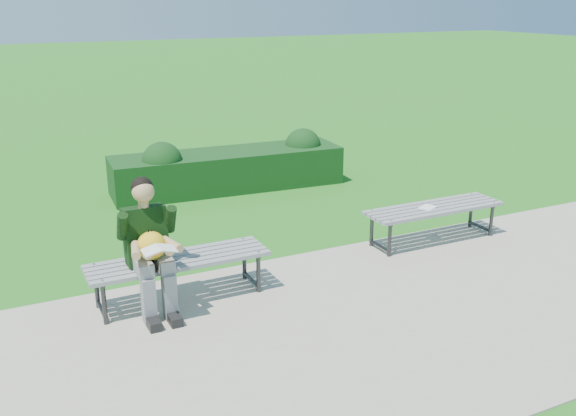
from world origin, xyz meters
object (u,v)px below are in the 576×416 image
bench_right (434,211)px  seated_boy (149,243)px  paper_sheet (428,207)px  hedge (229,167)px  bench_left (179,263)px

bench_right → seated_boy: size_ratio=1.37×
seated_boy → paper_sheet: size_ratio=4.93×
hedge → paper_sheet: (1.31, -3.35, 0.12)m
bench_right → paper_sheet: (-0.10, 0.00, 0.06)m
hedge → bench_right: (1.41, -3.35, 0.07)m
bench_left → paper_sheet: (3.22, 0.20, 0.06)m
paper_sheet → bench_right: bearing=-0.0°
bench_left → seated_boy: size_ratio=1.37×
hedge → bench_left: bearing=-118.3°
bench_left → bench_right: 3.33m
hedge → seated_boy: seated_boy is taller
bench_right → paper_sheet: bearing=180.0°
bench_right → paper_sheet: size_ratio=6.75×
seated_boy → bench_left: bearing=18.3°
hedge → paper_sheet: size_ratio=13.91×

